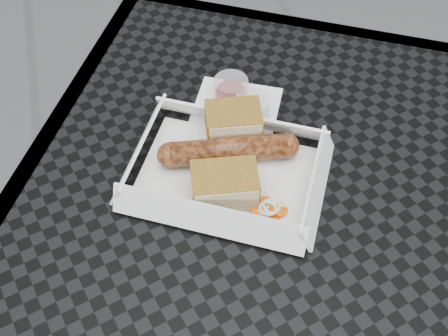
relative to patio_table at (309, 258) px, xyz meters
The scene contains 9 objects.
patio_table is the anchor object (origin of this frame).
food_tray 0.16m from the patio_table, 159.79° to the left, with size 0.22×0.15×0.00m, color white.
bratwurst 0.18m from the patio_table, 151.04° to the left, with size 0.18×0.09×0.03m.
bread_near 0.21m from the patio_table, 139.54° to the left, with size 0.07×0.05×0.05m, color olive.
bread_far 0.16m from the patio_table, behind, with size 0.08×0.05×0.04m, color olive.
veg_garnish 0.10m from the patio_table, behind, with size 0.03×0.03×0.00m.
napkin 0.23m from the patio_table, 132.08° to the left, with size 0.12×0.12×0.00m, color white.
condiment_cup_sauce 0.27m from the patio_table, 129.99° to the left, with size 0.05×0.05×0.03m, color maroon.
condiment_cup_empty 0.22m from the patio_table, 126.78° to the left, with size 0.05×0.05×0.03m, color silver.
Camera 1 is at (-0.01, -0.38, 1.33)m, focal length 45.00 mm.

